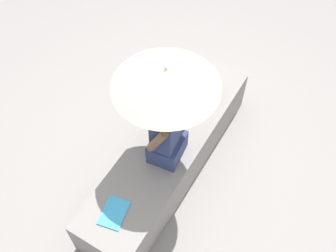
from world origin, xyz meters
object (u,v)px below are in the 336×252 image
(person_seated, at_px, (167,129))
(parasol, at_px, (166,78))
(handbag_black, at_px, (204,85))
(magazine, at_px, (114,213))

(person_seated, distance_m, parasol, 0.61)
(handbag_black, relative_size, magazine, 0.94)
(person_seated, height_order, parasol, parasol)
(person_seated, height_order, magazine, person_seated)
(handbag_black, distance_m, magazine, 1.59)
(person_seated, xyz_separation_m, parasol, (-0.04, -0.03, 0.61))
(handbag_black, height_order, magazine, handbag_black)
(person_seated, distance_m, handbag_black, 0.87)
(parasol, height_order, magazine, parasol)
(parasol, relative_size, handbag_black, 4.25)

